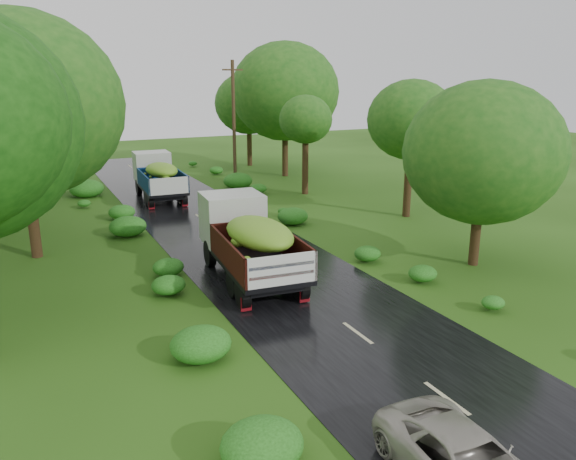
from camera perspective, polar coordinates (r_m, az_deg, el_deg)
ground at (r=14.89m, az=15.80°, el=-16.16°), size 120.00×120.00×0.00m
road at (r=18.40m, az=5.37°, el=-9.16°), size 6.50×80.00×0.02m
road_lines at (r=19.18m, az=3.81°, el=-8.02°), size 0.12×69.60×0.00m
truck_near at (r=21.60m, az=-4.16°, el=-0.68°), size 3.04×7.15×2.93m
truck_far at (r=36.55m, az=-13.09°, el=5.51°), size 2.63×6.64×2.74m
utility_pole at (r=39.55m, az=-5.52°, el=10.78°), size 1.51×0.27×8.61m
trees_right at (r=37.17m, az=3.34°, el=12.05°), size 5.93×32.01×8.23m
shrubs at (r=25.88m, az=-4.98°, el=-0.95°), size 11.90×44.00×0.70m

